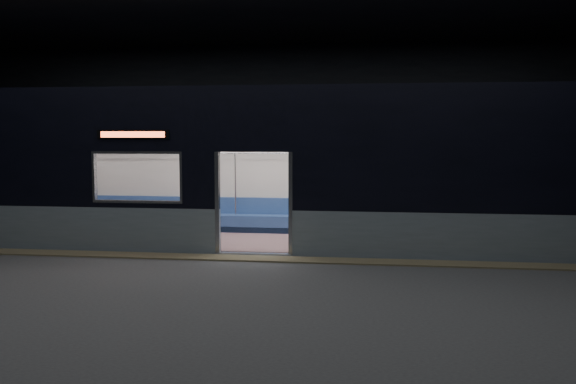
# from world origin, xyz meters

# --- Properties ---
(station_floor) EXTENTS (24.00, 14.00, 0.01)m
(station_floor) POSITION_xyz_m (0.00, 0.00, -0.01)
(station_floor) COLOR #47494C
(station_floor) RESTS_ON ground
(station_envelope) EXTENTS (24.00, 14.00, 5.00)m
(station_envelope) POSITION_xyz_m (0.00, 0.00, 3.66)
(station_envelope) COLOR black
(station_envelope) RESTS_ON station_floor
(tactile_strip) EXTENTS (22.80, 0.50, 0.03)m
(tactile_strip) POSITION_xyz_m (0.00, 0.55, 0.01)
(tactile_strip) COLOR #8C7F59
(tactile_strip) RESTS_ON station_floor
(metro_car) EXTENTS (18.00, 3.04, 3.35)m
(metro_car) POSITION_xyz_m (-0.00, 2.54, 1.85)
(metro_car) COLOR #8F9DAB
(metro_car) RESTS_ON station_floor
(passenger) EXTENTS (0.39, 0.65, 1.31)m
(passenger) POSITION_xyz_m (3.60, 3.55, 0.77)
(passenger) COLOR black
(passenger) RESTS_ON metro_car
(handbag) EXTENTS (0.35, 0.33, 0.14)m
(handbag) POSITION_xyz_m (3.57, 3.34, 0.67)
(handbag) COLOR black
(handbag) RESTS_ON passenger
(transit_map) EXTENTS (0.92, 0.03, 0.60)m
(transit_map) POSITION_xyz_m (3.52, 3.85, 1.45)
(transit_map) COLOR white
(transit_map) RESTS_ON metro_car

